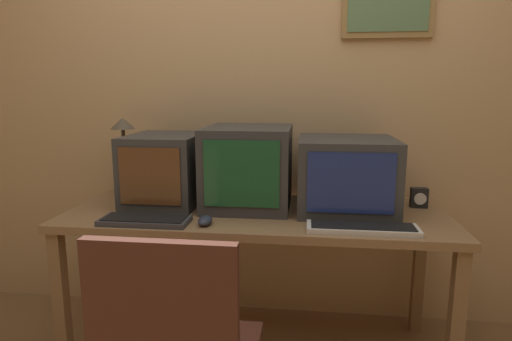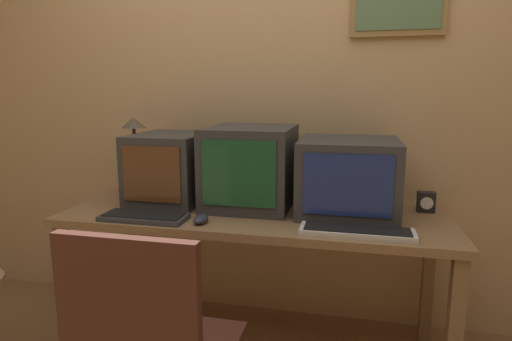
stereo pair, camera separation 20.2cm
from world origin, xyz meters
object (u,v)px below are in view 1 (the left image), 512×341
monitor_right (346,174)px  keyboard_side (362,228)px  monitor_left (166,169)px  desk_clock (419,198)px  monitor_center (249,167)px  mouse_near_keyboard (205,221)px  desk_lamp (124,140)px  keyboard_main (145,220)px

monitor_right → keyboard_side: (0.04, -0.33, -0.16)m
monitor_left → desk_clock: bearing=2.8°
monitor_right → monitor_center: bearing=177.7°
mouse_near_keyboard → desk_lamp: desk_lamp is taller
monitor_center → mouse_near_keyboard: monitor_center is taller
monitor_right → desk_lamp: bearing=171.7°
keyboard_main → desk_clock: 1.32m
monitor_left → monitor_center: 0.43m
desk_clock → desk_lamp: 1.58m
monitor_left → monitor_right: (0.90, -0.02, -0.00)m
desk_lamp → keyboard_side: bearing=-22.1°
keyboard_side → mouse_near_keyboard: (-0.66, 0.00, 0.01)m
keyboard_main → desk_clock: size_ratio=3.98×
mouse_near_keyboard → monitor_center: bearing=67.5°
keyboard_side → desk_clock: (0.32, 0.41, 0.04)m
monitor_left → mouse_near_keyboard: 0.47m
keyboard_main → desk_clock: bearing=18.1°
monitor_center → desk_lamp: size_ratio=1.12×
keyboard_main → keyboard_side: size_ratio=0.85×
keyboard_main → monitor_left: bearing=92.9°
monitor_right → desk_lamp: (-1.19, 0.17, 0.13)m
monitor_left → keyboard_side: 1.02m
monitor_left → mouse_near_keyboard: monitor_left is taller
monitor_center → desk_clock: (0.84, 0.06, -0.15)m
monitor_center → monitor_right: size_ratio=1.00×
keyboard_side → monitor_center: bearing=146.4°
keyboard_main → keyboard_side: bearing=0.2°
monitor_left → desk_clock: (1.27, 0.06, -0.13)m
desk_clock → keyboard_main: bearing=-161.9°
desk_clock → monitor_left: bearing=-177.2°
keyboard_main → keyboard_side: (0.93, 0.00, 0.00)m
monitor_right → desk_clock: size_ratio=4.82×
monitor_center → mouse_near_keyboard: 0.41m
keyboard_main → mouse_near_keyboard: 0.27m
keyboard_side → desk_clock: size_ratio=4.66×
mouse_near_keyboard → desk_lamp: (-0.57, 0.50, 0.28)m
mouse_near_keyboard → desk_clock: (0.98, 0.40, 0.03)m
desk_lamp → mouse_near_keyboard: bearing=-41.0°
keyboard_side → desk_lamp: 1.36m
monitor_left → desk_lamp: 0.35m
monitor_center → keyboard_side: (0.52, -0.35, -0.18)m
keyboard_main → keyboard_side: same height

